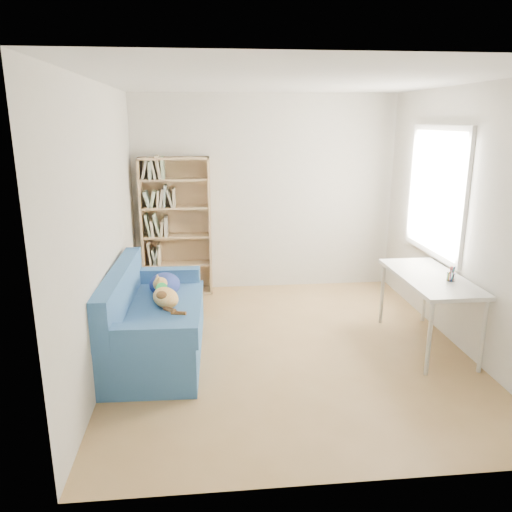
{
  "coord_description": "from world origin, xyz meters",
  "views": [
    {
      "loc": [
        -0.81,
        -4.64,
        2.26
      ],
      "look_at": [
        -0.28,
        0.49,
        0.85
      ],
      "focal_mm": 35.0,
      "sensor_mm": 36.0,
      "label": 1
    }
  ],
  "objects_px": {
    "sofa": "(154,322)",
    "desk": "(430,282)",
    "pen_cup": "(451,275)",
    "bookshelf": "(177,232)"
  },
  "relations": [
    {
      "from": "sofa",
      "to": "pen_cup",
      "type": "height_order",
      "value": "pen_cup"
    },
    {
      "from": "pen_cup",
      "to": "sofa",
      "type": "bearing_deg",
      "value": 174.65
    },
    {
      "from": "bookshelf",
      "to": "desk",
      "type": "height_order",
      "value": "bookshelf"
    },
    {
      "from": "bookshelf",
      "to": "pen_cup",
      "type": "xyz_separation_m",
      "value": [
        2.74,
        -2.09,
        -0.03
      ]
    },
    {
      "from": "desk",
      "to": "pen_cup",
      "type": "bearing_deg",
      "value": -54.32
    },
    {
      "from": "pen_cup",
      "to": "bookshelf",
      "type": "bearing_deg",
      "value": 142.63
    },
    {
      "from": "desk",
      "to": "pen_cup",
      "type": "xyz_separation_m",
      "value": [
        0.12,
        -0.17,
        0.12
      ]
    },
    {
      "from": "sofa",
      "to": "bookshelf",
      "type": "xyz_separation_m",
      "value": [
        0.16,
        1.82,
        0.5
      ]
    },
    {
      "from": "desk",
      "to": "pen_cup",
      "type": "relative_size",
      "value": 8.69
    },
    {
      "from": "sofa",
      "to": "desk",
      "type": "relative_size",
      "value": 1.36
    }
  ]
}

